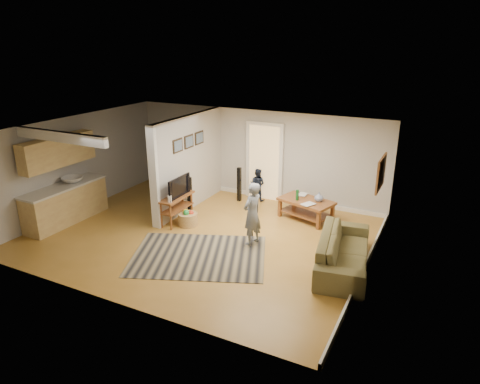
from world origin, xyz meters
name	(u,v)px	position (x,y,z in m)	size (l,w,h in m)	color
ground	(202,235)	(0.00, 0.00, 0.00)	(7.50, 7.50, 0.00)	olive
room_shell	(171,165)	(-1.07, 0.43, 1.46)	(7.54, 6.02, 2.52)	#B1AEAA
area_rug	(199,255)	(0.48, -0.89, 0.01)	(2.77, 2.02, 0.01)	black
sofa	(342,266)	(3.30, 0.02, 0.00)	(2.37, 0.93, 0.69)	#4C4726
coffee_table	(307,204)	(1.88, 2.00, 0.41)	(1.49, 1.12, 0.78)	brown
tv_console	(177,199)	(-0.94, 0.39, 0.62)	(0.42, 1.10, 0.94)	brown
speaker_left	(190,195)	(-1.00, 1.06, 0.49)	(0.10, 0.10, 0.97)	black
speaker_right	(239,184)	(-0.23, 2.42, 0.49)	(0.10, 0.10, 0.98)	black
toy_basket	(188,218)	(-0.60, 0.34, 0.18)	(0.48, 0.48, 0.42)	#996E42
child	(252,244)	(1.24, 0.12, 0.00)	(0.52, 0.34, 1.44)	slate
toddler	(257,200)	(0.20, 2.70, 0.00)	(0.45, 0.35, 0.93)	#1A2338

